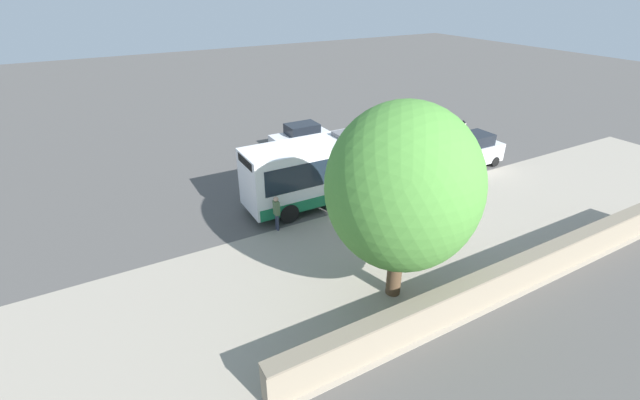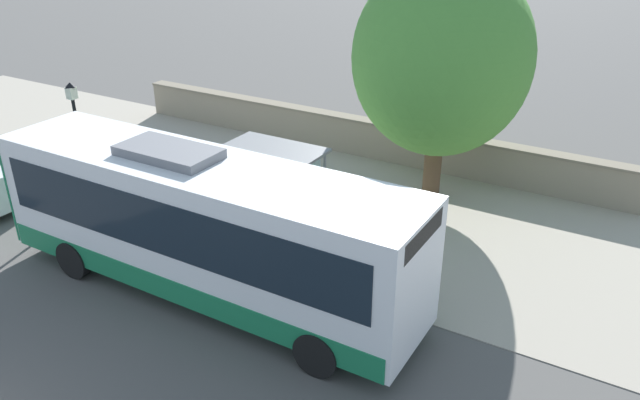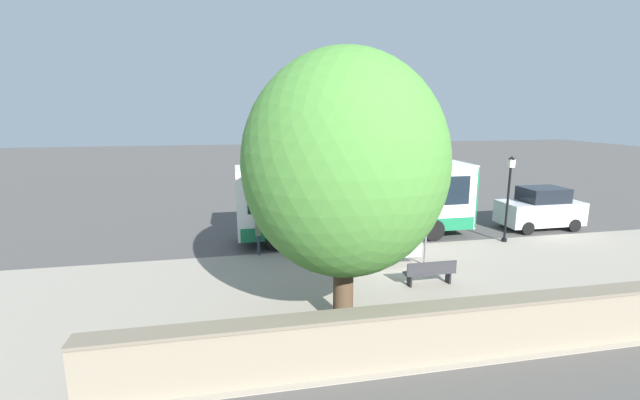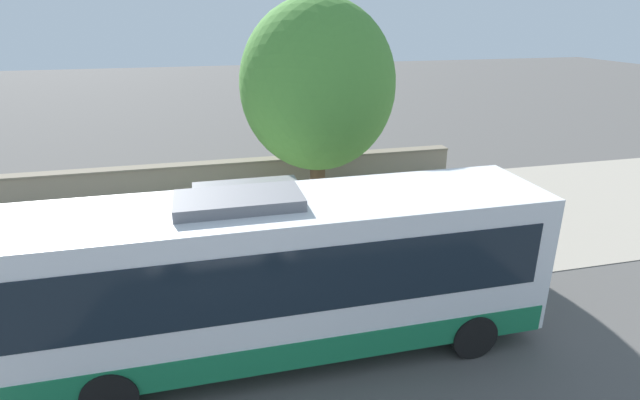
# 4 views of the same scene
# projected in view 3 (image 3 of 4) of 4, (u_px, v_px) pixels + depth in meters

# --- Properties ---
(ground_plane) EXTENTS (120.00, 120.00, 0.00)m
(ground_plane) POSITION_uv_depth(u_px,v_px,m) (391.00, 246.00, 18.83)
(ground_plane) COLOR #514F4C
(ground_plane) RESTS_ON ground
(sidewalk_plaza) EXTENTS (9.00, 44.00, 0.02)m
(sidewalk_plaza) POSITION_uv_depth(u_px,v_px,m) (438.00, 286.00, 14.51)
(sidewalk_plaza) COLOR #9E9384
(sidewalk_plaza) RESTS_ON ground
(stone_wall) EXTENTS (0.60, 20.00, 1.41)m
(stone_wall) POSITION_uv_depth(u_px,v_px,m) (516.00, 324.00, 10.49)
(stone_wall) COLOR gray
(stone_wall) RESTS_ON ground
(bus) EXTENTS (2.59, 10.84, 3.63)m
(bus) POSITION_uv_depth(u_px,v_px,m) (356.00, 198.00, 19.69)
(bus) COLOR white
(bus) RESTS_ON ground
(bus_shelter) EXTENTS (1.71, 2.79, 2.56)m
(bus_shelter) POSITION_uv_depth(u_px,v_px,m) (390.00, 210.00, 16.30)
(bus_shelter) COLOR slate
(bus_shelter) RESTS_ON ground
(pedestrian) EXTENTS (0.34, 0.24, 1.78)m
(pedestrian) POSITION_uv_depth(u_px,v_px,m) (258.00, 230.00, 17.48)
(pedestrian) COLOR #2D3347
(pedestrian) RESTS_ON ground
(bench) EXTENTS (0.40, 1.78, 0.88)m
(bench) POSITION_uv_depth(u_px,v_px,m) (430.00, 272.00, 14.49)
(bench) COLOR #333338
(bench) RESTS_ON ground
(street_lamp_near) EXTENTS (0.28, 0.28, 3.90)m
(street_lamp_near) POSITION_uv_depth(u_px,v_px,m) (509.00, 192.00, 18.95)
(street_lamp_near) COLOR black
(street_lamp_near) RESTS_ON ground
(shade_tree) EXTENTS (5.32, 5.32, 7.42)m
(shade_tree) POSITION_uv_depth(u_px,v_px,m) (345.00, 165.00, 11.02)
(shade_tree) COLOR brown
(shade_tree) RESTS_ON ground
(parked_car_behind_bus) EXTENTS (1.98, 3.98, 2.10)m
(parked_car_behind_bus) POSITION_uv_depth(u_px,v_px,m) (540.00, 209.00, 21.44)
(parked_car_behind_bus) COLOR silver
(parked_car_behind_bus) RESTS_ON ground
(parked_car_far_lane) EXTENTS (1.87, 4.08, 2.06)m
(parked_car_far_lane) POSITION_uv_depth(u_px,v_px,m) (341.00, 190.00, 26.78)
(parked_car_far_lane) COLOR silver
(parked_car_far_lane) RESTS_ON ground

